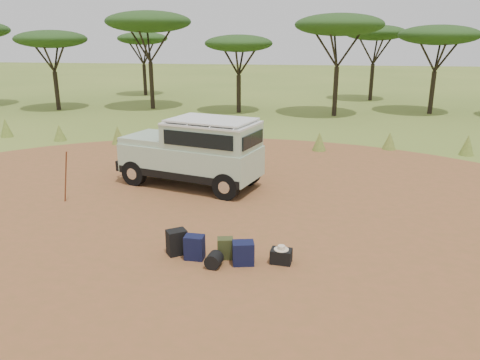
# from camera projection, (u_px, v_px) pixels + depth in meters

# --- Properties ---
(ground) EXTENTS (140.00, 140.00, 0.00)m
(ground) POSITION_uv_depth(u_px,v_px,m) (209.00, 219.00, 12.53)
(ground) COLOR #5C7429
(ground) RESTS_ON ground
(dirt_clearing) EXTENTS (23.00, 23.00, 0.01)m
(dirt_clearing) POSITION_uv_depth(u_px,v_px,m) (209.00, 219.00, 12.53)
(dirt_clearing) COLOR brown
(dirt_clearing) RESTS_ON ground
(grass_fringe) EXTENTS (36.60, 1.60, 0.90)m
(grass_fringe) POSITION_uv_depth(u_px,v_px,m) (253.00, 138.00, 20.59)
(grass_fringe) COLOR #5C7429
(grass_fringe) RESTS_ON ground
(acacia_treeline) EXTENTS (46.70, 13.20, 6.26)m
(acacia_treeline) POSITION_uv_depth(u_px,v_px,m) (285.00, 33.00, 29.69)
(acacia_treeline) COLOR black
(acacia_treeline) RESTS_ON ground
(safari_vehicle) EXTENTS (4.91, 3.04, 2.25)m
(safari_vehicle) POSITION_uv_depth(u_px,v_px,m) (195.00, 153.00, 15.04)
(safari_vehicle) COLOR #A8C2A5
(safari_vehicle) RESTS_ON ground
(walking_staff) EXTENTS (0.33, 0.16, 1.57)m
(walking_staff) POSITION_uv_depth(u_px,v_px,m) (66.00, 177.00, 13.59)
(walking_staff) COLOR maroon
(walking_staff) RESTS_ON ground
(backpack_black) EXTENTS (0.52, 0.50, 0.58)m
(backpack_black) POSITION_uv_depth(u_px,v_px,m) (177.00, 242.00, 10.46)
(backpack_black) COLOR black
(backpack_black) RESTS_ON ground
(backpack_navy) EXTENTS (0.43, 0.31, 0.55)m
(backpack_navy) POSITION_uv_depth(u_px,v_px,m) (195.00, 247.00, 10.24)
(backpack_navy) COLOR #111437
(backpack_navy) RESTS_ON ground
(backpack_olive) EXTENTS (0.39, 0.31, 0.48)m
(backpack_olive) POSITION_uv_depth(u_px,v_px,m) (225.00, 248.00, 10.28)
(backpack_olive) COLOR #3B3F1D
(backpack_olive) RESTS_ON ground
(duffel_navy) EXTENTS (0.52, 0.43, 0.51)m
(duffel_navy) POSITION_uv_depth(u_px,v_px,m) (243.00, 253.00, 10.01)
(duffel_navy) COLOR #111437
(duffel_navy) RESTS_ON ground
(hard_case) EXTENTS (0.48, 0.37, 0.32)m
(hard_case) POSITION_uv_depth(u_px,v_px,m) (281.00, 256.00, 10.08)
(hard_case) COLOR black
(hard_case) RESTS_ON ground
(stuff_sack) EXTENTS (0.38, 0.38, 0.33)m
(stuff_sack) POSITION_uv_depth(u_px,v_px,m) (214.00, 260.00, 9.89)
(stuff_sack) COLOR black
(stuff_sack) RESTS_ON ground
(safari_hat) EXTENTS (0.32, 0.32, 0.09)m
(safari_hat) POSITION_uv_depth(u_px,v_px,m) (281.00, 248.00, 10.03)
(safari_hat) COLOR beige
(safari_hat) RESTS_ON hard_case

